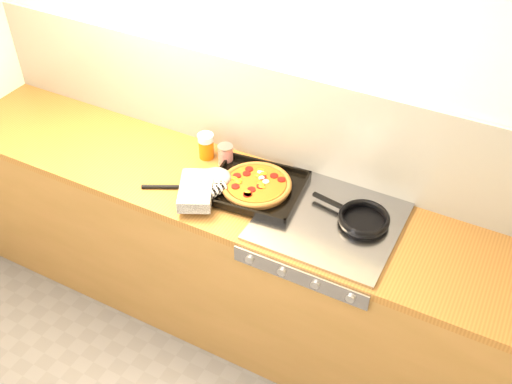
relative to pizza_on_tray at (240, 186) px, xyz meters
The scene contains 9 objects.
room_shell 0.36m from the pizza_on_tray, 92.31° to the left, with size 3.20×3.20×3.20m.
counter_run 0.49m from the pizza_on_tray, 143.03° to the left, with size 3.20×0.62×0.90m.
stovetop 0.44m from the pizza_on_tray, ahead, with size 0.60×0.56×0.02m, color #96969B.
pizza_on_tray is the anchor object (origin of this frame).
frying_pan 0.57m from the pizza_on_tray, ahead, with size 0.39×0.26×0.04m.
tomato_can 0.24m from the pizza_on_tray, 136.26° to the left, with size 0.10×0.10×0.11m.
juice_glass 0.33m from the pizza_on_tray, 149.19° to the left, with size 0.10×0.10×0.13m.
wooden_spoon 0.20m from the pizza_on_tray, 63.07° to the left, with size 0.30×0.04×0.02m.
black_spatula 0.32m from the pizza_on_tray, 158.52° to the right, with size 0.27×0.18×0.02m.
Camera 1 is at (1.06, -0.74, 2.68)m, focal length 42.00 mm.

